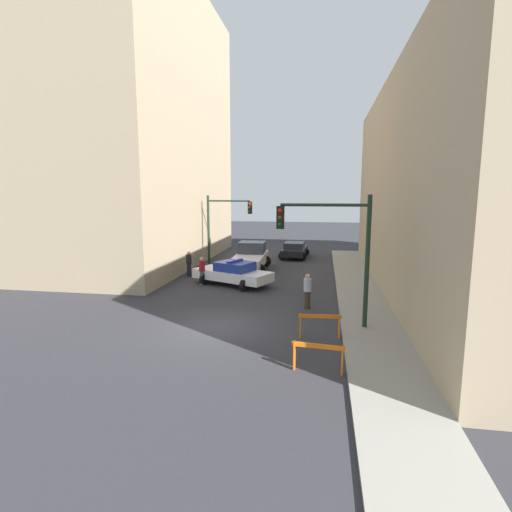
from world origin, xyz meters
The scene contains 14 objects.
ground_plane centered at (0.00, 0.00, 0.00)m, with size 120.00×120.00×0.00m, color #2D2D33.
sidewalk_right centered at (6.20, 0.00, 0.06)m, with size 2.40×44.00×0.12m.
building_corner_left centered at (-12.00, 14.00, 10.08)m, with size 14.00×20.00×20.15m.
building_right centered at (13.40, 8.00, 5.77)m, with size 12.00×28.00×11.54m.
traffic_light_near centered at (4.73, 0.54, 3.53)m, with size 3.64×0.35×5.20m.
traffic_light_far centered at (-3.30, 13.91, 3.40)m, with size 3.44×0.35×5.20m.
police_car centered at (-0.99, 7.26, 0.72)m, with size 5.04×3.62×1.52m.
white_truck centered at (-0.83, 12.02, 0.91)m, with size 2.73×5.45×1.90m.
parked_car_near centered at (1.83, 17.96, 0.67)m, with size 2.42×4.38×1.31m.
pedestrian_crossing centered at (-2.81, 7.02, 0.86)m, with size 0.46×0.46×1.66m.
pedestrian_corner centered at (-4.36, 9.16, 0.86)m, with size 0.46×0.46×1.66m.
pedestrian_sidewalk centered at (3.53, 3.15, 0.86)m, with size 0.45×0.45×1.66m.
barrier_front centered at (4.13, -3.64, 0.62)m, with size 1.60×0.33×0.90m.
barrier_mid centered at (4.15, -0.67, 0.62)m, with size 1.60×0.28×0.90m.
Camera 1 is at (4.19, -15.20, 5.38)m, focal length 28.00 mm.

